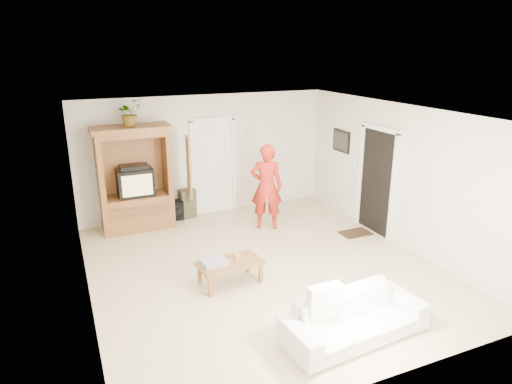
# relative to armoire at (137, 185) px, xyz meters

# --- Properties ---
(floor) EXTENTS (6.00, 6.00, 0.00)m
(floor) POSITION_rel_armoire_xyz_m (1.58, -2.66, -0.91)
(floor) COLOR tan
(floor) RESTS_ON ground
(ceiling) EXTENTS (6.00, 6.00, 0.00)m
(ceiling) POSITION_rel_armoire_xyz_m (1.58, -2.66, 1.69)
(ceiling) COLOR white
(ceiling) RESTS_ON floor
(wall_back) EXTENTS (5.50, 0.00, 5.50)m
(wall_back) POSITION_rel_armoire_xyz_m (1.58, 0.34, 0.39)
(wall_back) COLOR silver
(wall_back) RESTS_ON floor
(wall_front) EXTENTS (5.50, 0.00, 5.50)m
(wall_front) POSITION_rel_armoire_xyz_m (1.58, -5.66, 0.39)
(wall_front) COLOR silver
(wall_front) RESTS_ON floor
(wall_left) EXTENTS (0.00, 6.00, 6.00)m
(wall_left) POSITION_rel_armoire_xyz_m (-1.17, -2.66, 0.39)
(wall_left) COLOR silver
(wall_left) RESTS_ON floor
(wall_right) EXTENTS (0.00, 6.00, 6.00)m
(wall_right) POSITION_rel_armoire_xyz_m (4.33, -2.66, 0.39)
(wall_right) COLOR silver
(wall_right) RESTS_ON floor
(armoire) EXTENTS (1.82, 1.14, 2.10)m
(armoire) POSITION_rel_armoire_xyz_m (0.00, 0.00, 0.00)
(armoire) COLOR #9A5D2F
(armoire) RESTS_ON floor
(door_back) EXTENTS (0.85, 0.05, 2.04)m
(door_back) POSITION_rel_armoire_xyz_m (1.73, 0.31, 0.11)
(door_back) COLOR white
(door_back) RESTS_ON floor
(doorway_right) EXTENTS (0.05, 0.90, 2.04)m
(doorway_right) POSITION_rel_armoire_xyz_m (4.30, -2.06, 0.11)
(doorway_right) COLOR black
(doorway_right) RESTS_ON floor
(framed_picture) EXTENTS (0.03, 0.60, 0.48)m
(framed_picture) POSITION_rel_armoire_xyz_m (4.31, -0.76, 0.69)
(framed_picture) COLOR black
(framed_picture) RESTS_ON wall_right
(doormat) EXTENTS (0.60, 0.40, 0.02)m
(doormat) POSITION_rel_armoire_xyz_m (3.88, -2.06, -0.90)
(doormat) COLOR #382316
(doormat) RESTS_ON floor
(plant) EXTENTS (0.60, 0.58, 0.51)m
(plant) POSITION_rel_armoire_xyz_m (-0.02, -0.03, 1.45)
(plant) COLOR #4C7238
(plant) RESTS_ON armoire
(man) EXTENTS (0.76, 0.65, 1.75)m
(man) POSITION_rel_armoire_xyz_m (2.38, -1.05, -0.03)
(man) COLOR #A92316
(man) RESTS_ON floor
(sofa) EXTENTS (1.96, 0.90, 0.56)m
(sofa) POSITION_rel_armoire_xyz_m (1.85, -4.87, -0.63)
(sofa) COLOR silver
(sofa) RESTS_ON floor
(coffee_table) EXTENTS (1.04, 0.64, 0.37)m
(coffee_table) POSITION_rel_armoire_xyz_m (0.89, -2.93, -0.59)
(coffee_table) COLOR brown
(coffee_table) RESTS_ON floor
(towel) EXTENTS (0.41, 0.32, 0.08)m
(towel) POSITION_rel_armoire_xyz_m (0.63, -2.93, -0.50)
(towel) COLOR #E04A86
(towel) RESTS_ON coffee_table
(candle) EXTENTS (0.08, 0.08, 0.10)m
(candle) POSITION_rel_armoire_xyz_m (1.02, -2.88, -0.49)
(candle) COLOR tan
(candle) RESTS_ON coffee_table
(backpack_black) EXTENTS (0.38, 0.27, 0.43)m
(backpack_black) POSITION_rel_armoire_xyz_m (0.78, 0.11, -0.70)
(backpack_black) COLOR black
(backpack_black) RESTS_ON floor
(backpack_olive) EXTENTS (0.36, 0.28, 0.63)m
(backpack_olive) POSITION_rel_armoire_xyz_m (1.07, 0.19, -0.60)
(backpack_olive) COLOR #47442B
(backpack_olive) RESTS_ON floor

